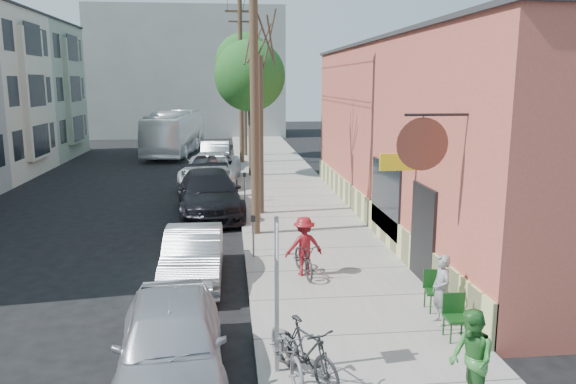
{
  "coord_description": "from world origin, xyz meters",
  "views": [
    {
      "loc": [
        1.57,
        -14.35,
        5.16
      ],
      "look_at": [
        3.56,
        4.16,
        1.5
      ],
      "focal_mm": 35.0,
      "sensor_mm": 36.0,
      "label": 1
    }
  ],
  "objects": [
    {
      "name": "ground",
      "position": [
        0.0,
        0.0,
        0.0
      ],
      "size": [
        120.0,
        120.0,
        0.0
      ],
      "primitive_type": "plane",
      "color": "black"
    },
    {
      "name": "sidewalk",
      "position": [
        4.25,
        11.0,
        0.07
      ],
      "size": [
        4.5,
        58.0,
        0.15
      ],
      "primitive_type": "cube",
      "color": "gray",
      "rests_on": "ground"
    },
    {
      "name": "cafe_building",
      "position": [
        8.99,
        4.99,
        3.3
      ],
      "size": [
        6.6,
        20.2,
        6.61
      ],
      "color": "#B25042",
      "rests_on": "ground"
    },
    {
      "name": "end_cap_building",
      "position": [
        -2.0,
        42.0,
        6.0
      ],
      "size": [
        18.0,
        8.0,
        12.0
      ],
      "primitive_type": "cube",
      "color": "#9B9A96",
      "rests_on": "ground"
    },
    {
      "name": "sign_post",
      "position": [
        2.35,
        -5.27,
        1.83
      ],
      "size": [
        0.07,
        0.45,
        2.8
      ],
      "color": "slate",
      "rests_on": "sidewalk"
    },
    {
      "name": "parking_meter_near",
      "position": [
        2.25,
        1.35,
        0.98
      ],
      "size": [
        0.14,
        0.14,
        1.24
      ],
      "color": "slate",
      "rests_on": "sidewalk"
    },
    {
      "name": "parking_meter_far",
      "position": [
        2.25,
        9.15,
        0.98
      ],
      "size": [
        0.14,
        0.14,
        1.24
      ],
      "color": "slate",
      "rests_on": "sidewalk"
    },
    {
      "name": "utility_pole_near",
      "position": [
        2.39,
        3.96,
        5.41
      ],
      "size": [
        3.57,
        0.28,
        10.0
      ],
      "color": "#503A28",
      "rests_on": "sidewalk"
    },
    {
      "name": "utility_pole_far",
      "position": [
        2.45,
        21.08,
        5.34
      ],
      "size": [
        1.8,
        0.28,
        10.0
      ],
      "color": "#503A28",
      "rests_on": "sidewalk"
    },
    {
      "name": "tree_bare",
      "position": [
        2.8,
        6.89,
        3.13
      ],
      "size": [
        0.24,
        0.24,
        5.97
      ],
      "color": "#44392C",
      "rests_on": "sidewalk"
    },
    {
      "name": "tree_leafy_mid",
      "position": [
        2.8,
        15.95,
        5.47
      ],
      "size": [
        3.76,
        3.76,
        7.21
      ],
      "color": "#44392C",
      "rests_on": "sidewalk"
    },
    {
      "name": "tree_leafy_far",
      "position": [
        2.8,
        24.59,
        6.45
      ],
      "size": [
        3.93,
        3.93,
        8.28
      ],
      "color": "#44392C",
      "rests_on": "sidewalk"
    },
    {
      "name": "patio_chair_a",
      "position": [
        6.11,
        -2.99,
        0.59
      ],
      "size": [
        0.6,
        0.6,
        0.88
      ],
      "primitive_type": null,
      "rotation": [
        0.0,
        0.0,
        -0.22
      ],
      "color": "#103913",
      "rests_on": "sidewalk"
    },
    {
      "name": "patio_chair_b",
      "position": [
        5.99,
        -4.41,
        0.59
      ],
      "size": [
        0.51,
        0.51,
        0.88
      ],
      "primitive_type": null,
      "rotation": [
        0.0,
        0.0,
        -0.01
      ],
      "color": "#103913",
      "rests_on": "sidewalk"
    },
    {
      "name": "patron_grey",
      "position": [
        5.93,
        -3.68,
        0.9
      ],
      "size": [
        0.4,
        0.58,
        1.5
      ],
      "primitive_type": "imported",
      "rotation": [
        0.0,
        0.0,
        -1.49
      ],
      "color": "gray",
      "rests_on": "sidewalk"
    },
    {
      "name": "patron_green",
      "position": [
        5.24,
        -6.71,
        0.95
      ],
      "size": [
        0.62,
        0.78,
        1.6
      ],
      "primitive_type": "imported",
      "rotation": [
        0.0,
        0.0,
        -1.56
      ],
      "color": "#2F762F",
      "rests_on": "sidewalk"
    },
    {
      "name": "cyclist",
      "position": [
        3.5,
        -0.32,
        0.93
      ],
      "size": [
        1.1,
        0.76,
        1.56
      ],
      "primitive_type": "imported",
      "rotation": [
        0.0,
        0.0,
        3.33
      ],
      "color": "maroon",
      "rests_on": "sidewalk"
    },
    {
      "name": "cyclist_bike",
      "position": [
        3.5,
        -0.32,
        0.6
      ],
      "size": [
        0.81,
        1.77,
        0.9
      ],
      "primitive_type": "imported",
      "rotation": [
        0.0,
        0.0,
        0.13
      ],
      "color": "black",
      "rests_on": "sidewalk"
    },
    {
      "name": "parked_bike_a",
      "position": [
        2.82,
        -5.68,
        0.69
      ],
      "size": [
        1.28,
        1.81,
        1.07
      ],
      "primitive_type": "imported",
      "rotation": [
        0.0,
        0.0,
        0.49
      ],
      "color": "black",
      "rests_on": "sidewalk"
    },
    {
      "name": "parked_bike_b",
      "position": [
        2.51,
        -5.42,
        0.62
      ],
      "size": [
        0.96,
        1.89,
        0.95
      ],
      "primitive_type": "imported",
      "rotation": [
        0.0,
        0.0,
        0.19
      ],
      "color": "slate",
      "rests_on": "sidewalk"
    },
    {
      "name": "car_0",
      "position": [
        0.53,
        -5.25,
        0.77
      ],
      "size": [
        2.17,
        4.67,
        1.55
      ],
      "primitive_type": "imported",
      "rotation": [
        0.0,
        0.0,
        0.08
      ],
      "color": "#B0B1B8",
      "rests_on": "ground"
    },
    {
      "name": "car_1",
      "position": [
        0.61,
        -0.1,
        0.69
      ],
      "size": [
        1.5,
        4.22,
        1.39
      ],
      "primitive_type": "imported",
      "rotation": [
        0.0,
        0.0,
        -0.01
      ],
      "color": "#93979A",
      "rests_on": "ground"
    },
    {
      "name": "car_2",
      "position": [
        0.8,
        7.48,
        0.85
      ],
      "size": [
        2.93,
        6.08,
        1.71
      ],
      "primitive_type": "imported",
      "rotation": [
        0.0,
        0.0,
        0.09
      ],
      "color": "black",
      "rests_on": "ground"
    },
    {
      "name": "car_3",
      "position": [
        0.7,
        13.87,
        0.82
      ],
      "size": [
        3.19,
        6.09,
        1.64
      ],
      "primitive_type": "imported",
      "rotation": [
        0.0,
        0.0,
        -0.08
      ],
      "color": "#B3B6BB",
      "rests_on": "ground"
    },
    {
      "name": "car_4",
      "position": [
        0.8,
        19.74,
        0.8
      ],
      "size": [
        1.7,
        4.86,
        1.6
      ],
      "primitive_type": "imported",
      "rotation": [
        0.0,
        0.0,
        0.0
      ],
      "color": "#A3A6AB",
      "rests_on": "ground"
    },
    {
      "name": "bus",
      "position": [
        -2.23,
        27.06,
        1.55
      ],
      "size": [
        3.7,
        11.35,
        3.1
      ],
      "primitive_type": "imported",
      "rotation": [
        0.0,
        0.0,
        -0.1
      ],
      "color": "white",
      "rests_on": "ground"
    }
  ]
}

